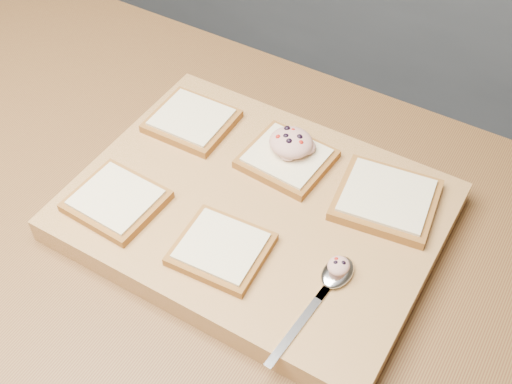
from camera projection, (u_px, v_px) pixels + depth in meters
The scene contains 11 objects.
island_counter at pixel (184, 355), 1.25m from camera, with size 2.00×0.80×0.90m.
back_counter at pixel (439, 3), 2.06m from camera, with size 3.60×0.62×0.94m.
cutting_board at pixel (256, 212), 0.89m from camera, with size 0.49×0.37×0.04m, color tan.
bread_far_left at pixel (192, 120), 0.98m from camera, with size 0.12×0.11×0.02m.
bread_far_center at pixel (287, 158), 0.92m from camera, with size 0.12×0.12×0.02m.
bread_far_right at pixel (386, 199), 0.87m from camera, with size 0.15×0.14×0.02m.
bread_near_left at pixel (116, 201), 0.87m from camera, with size 0.12×0.11×0.02m.
bread_near_center at pixel (221, 249), 0.81m from camera, with size 0.12×0.11×0.02m.
tuna_salad_dollop at pixel (291, 142), 0.91m from camera, with size 0.06×0.06×0.03m.
spoon at pixel (332, 280), 0.79m from camera, with size 0.04×0.18×0.01m.
spoon_salad at pixel (339, 266), 0.78m from camera, with size 0.03×0.03×0.02m.
Camera 1 is at (0.43, -0.44, 1.60)m, focal length 45.00 mm.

